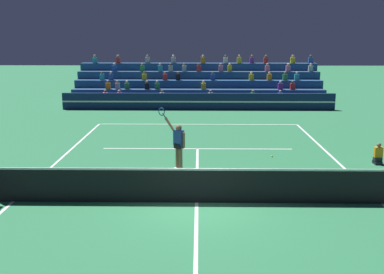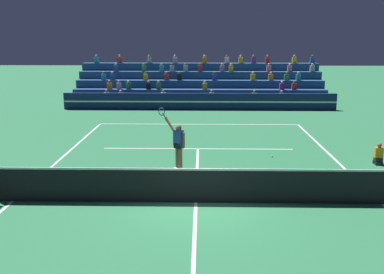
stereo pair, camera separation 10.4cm
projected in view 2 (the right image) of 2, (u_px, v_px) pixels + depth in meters
name	position (u px, v px, depth m)	size (l,w,h in m)	color
ground_plane	(196.00, 203.00, 13.34)	(120.00, 120.00, 0.00)	#2D7A4C
court_lines	(196.00, 202.00, 13.34)	(11.10, 23.90, 0.01)	white
tennis_net	(196.00, 185.00, 13.22)	(12.00, 0.10, 1.10)	slate
sponsor_banner_wall	(199.00, 101.00, 29.64)	(18.00, 0.26, 1.10)	navy
bleacher_stand	(200.00, 88.00, 33.24)	(17.83, 4.75, 3.38)	navy
ball_kid_courtside	(378.00, 156.00, 17.19)	(0.30, 0.36, 0.84)	black
tennis_player	(178.00, 144.00, 16.30)	(1.06, 0.90, 2.32)	brown
tennis_ball	(272.00, 156.00, 18.27)	(0.07, 0.07, 0.07)	#C6DB33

